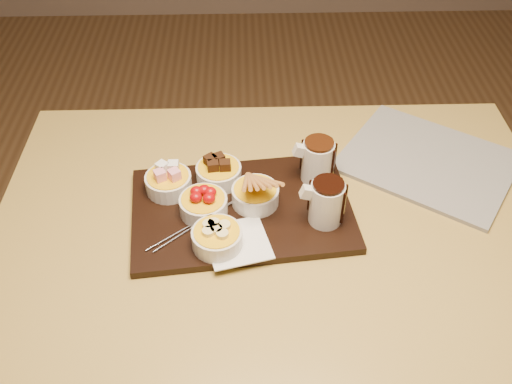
{
  "coord_description": "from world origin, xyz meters",
  "views": [
    {
      "loc": [
        -0.07,
        -0.85,
        1.61
      ],
      "look_at": [
        -0.05,
        0.01,
        0.81
      ],
      "focal_mm": 40.0,
      "sensor_mm": 36.0,
      "label": 1
    }
  ],
  "objects_px": {
    "serving_board": "(242,210)",
    "newspaper": "(428,162)",
    "bowl_strawberries": "(204,206)",
    "pitcher_milk_chocolate": "(318,161)",
    "pitcher_dark_chocolate": "(326,203)",
    "dining_table": "(277,246)"
  },
  "relations": [
    {
      "from": "serving_board",
      "to": "pitcher_milk_chocolate",
      "type": "height_order",
      "value": "pitcher_milk_chocolate"
    },
    {
      "from": "pitcher_milk_chocolate",
      "to": "newspaper",
      "type": "distance_m",
      "value": 0.28
    },
    {
      "from": "pitcher_dark_chocolate",
      "to": "newspaper",
      "type": "distance_m",
      "value": 0.33
    },
    {
      "from": "serving_board",
      "to": "bowl_strawberries",
      "type": "bearing_deg",
      "value": -176.42
    },
    {
      "from": "pitcher_milk_chocolate",
      "to": "newspaper",
      "type": "xyz_separation_m",
      "value": [
        0.27,
        0.06,
        -0.06
      ]
    },
    {
      "from": "serving_board",
      "to": "pitcher_milk_chocolate",
      "type": "distance_m",
      "value": 0.2
    },
    {
      "from": "pitcher_dark_chocolate",
      "to": "bowl_strawberries",
      "type": "bearing_deg",
      "value": 167.35
    },
    {
      "from": "serving_board",
      "to": "pitcher_dark_chocolate",
      "type": "bearing_deg",
      "value": -19.98
    },
    {
      "from": "bowl_strawberries",
      "to": "serving_board",
      "type": "bearing_deg",
      "value": 9.71
    },
    {
      "from": "newspaper",
      "to": "dining_table",
      "type": "bearing_deg",
      "value": -120.99
    },
    {
      "from": "bowl_strawberries",
      "to": "pitcher_milk_chocolate",
      "type": "relative_size",
      "value": 1.06
    },
    {
      "from": "bowl_strawberries",
      "to": "pitcher_milk_chocolate",
      "type": "height_order",
      "value": "pitcher_milk_chocolate"
    },
    {
      "from": "pitcher_dark_chocolate",
      "to": "pitcher_milk_chocolate",
      "type": "xyz_separation_m",
      "value": [
        -0.0,
        0.13,
        0.0
      ]
    },
    {
      "from": "pitcher_milk_chocolate",
      "to": "pitcher_dark_chocolate",
      "type": "bearing_deg",
      "value": -94.4
    },
    {
      "from": "dining_table",
      "to": "pitcher_dark_chocolate",
      "type": "relative_size",
      "value": 12.69
    },
    {
      "from": "pitcher_dark_chocolate",
      "to": "newspaper",
      "type": "bearing_deg",
      "value": 29.88
    },
    {
      "from": "serving_board",
      "to": "pitcher_milk_chocolate",
      "type": "xyz_separation_m",
      "value": [
        0.17,
        0.09,
        0.06
      ]
    },
    {
      "from": "dining_table",
      "to": "bowl_strawberries",
      "type": "bearing_deg",
      "value": -178.62
    },
    {
      "from": "bowl_strawberries",
      "to": "pitcher_dark_chocolate",
      "type": "height_order",
      "value": "pitcher_dark_chocolate"
    },
    {
      "from": "dining_table",
      "to": "pitcher_milk_chocolate",
      "type": "relative_size",
      "value": 12.69
    },
    {
      "from": "dining_table",
      "to": "bowl_strawberries",
      "type": "xyz_separation_m",
      "value": [
        -0.16,
        -0.0,
        0.14
      ]
    },
    {
      "from": "serving_board",
      "to": "newspaper",
      "type": "relative_size",
      "value": 1.25
    }
  ]
}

